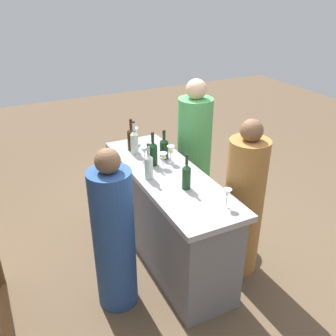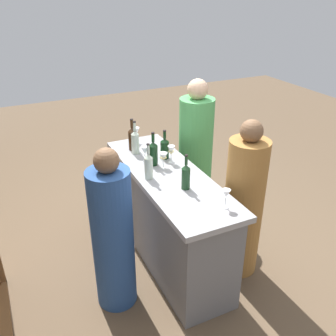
# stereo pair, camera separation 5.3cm
# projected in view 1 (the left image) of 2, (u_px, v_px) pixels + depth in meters

# --- Properties ---
(ground_plane) EXTENTS (12.00, 12.00, 0.00)m
(ground_plane) POSITION_uv_depth(u_px,v_px,m) (168.00, 256.00, 3.77)
(ground_plane) COLOR brown
(bar_counter) EXTENTS (1.82, 0.59, 0.95)m
(bar_counter) POSITION_uv_depth(u_px,v_px,m) (168.00, 216.00, 3.55)
(bar_counter) COLOR slate
(bar_counter) RESTS_ON ground
(wine_bottle_leftmost_olive_green) EXTENTS (0.07, 0.07, 0.31)m
(wine_bottle_leftmost_olive_green) POSITION_uv_depth(u_px,v_px,m) (186.00, 176.00, 3.04)
(wine_bottle_leftmost_olive_green) COLOR #193D1E
(wine_bottle_leftmost_olive_green) RESTS_ON bar_counter
(wine_bottle_second_left_clear_pale) EXTENTS (0.07, 0.07, 0.33)m
(wine_bottle_second_left_clear_pale) POSITION_uv_depth(u_px,v_px,m) (149.00, 166.00, 3.19)
(wine_bottle_second_left_clear_pale) COLOR #B7C6B2
(wine_bottle_second_left_clear_pale) RESTS_ON bar_counter
(wine_bottle_center_dark_green) EXTENTS (0.08, 0.08, 0.32)m
(wine_bottle_center_dark_green) POSITION_uv_depth(u_px,v_px,m) (153.00, 153.00, 3.43)
(wine_bottle_center_dark_green) COLOR black
(wine_bottle_center_dark_green) RESTS_ON bar_counter
(wine_bottle_second_right_dark_green) EXTENTS (0.08, 0.08, 0.29)m
(wine_bottle_second_right_dark_green) POSITION_uv_depth(u_px,v_px,m) (164.00, 148.00, 3.57)
(wine_bottle_second_right_dark_green) COLOR black
(wine_bottle_second_right_dark_green) RESTS_ON bar_counter
(wine_bottle_rightmost_clear_pale) EXTENTS (0.08, 0.08, 0.34)m
(wine_bottle_rightmost_clear_pale) POSITION_uv_depth(u_px,v_px,m) (134.00, 142.00, 3.65)
(wine_bottle_rightmost_clear_pale) COLOR #B7C6B2
(wine_bottle_rightmost_clear_pale) RESTS_ON bar_counter
(wine_bottle_far_right_amber_brown) EXTENTS (0.08, 0.08, 0.33)m
(wine_bottle_far_right_amber_brown) POSITION_uv_depth(u_px,v_px,m) (131.00, 138.00, 3.73)
(wine_bottle_far_right_amber_brown) COLOR #331E0F
(wine_bottle_far_right_amber_brown) RESTS_ON bar_counter
(wine_glass_near_left) EXTENTS (0.07, 0.07, 0.15)m
(wine_glass_near_left) POSITION_uv_depth(u_px,v_px,m) (227.00, 194.00, 2.79)
(wine_glass_near_left) COLOR white
(wine_glass_near_left) RESTS_ON bar_counter
(wine_glass_near_center) EXTENTS (0.07, 0.07, 0.17)m
(wine_glass_near_center) POSITION_uv_depth(u_px,v_px,m) (171.00, 151.00, 3.48)
(wine_glass_near_center) COLOR white
(wine_glass_near_center) RESTS_ON bar_counter
(wine_glass_near_right) EXTENTS (0.08, 0.08, 0.14)m
(wine_glass_near_right) POSITION_uv_depth(u_px,v_px,m) (163.00, 157.00, 3.39)
(wine_glass_near_right) COLOR white
(wine_glass_near_right) RESTS_ON bar_counter
(wine_glass_far_left) EXTENTS (0.07, 0.07, 0.16)m
(wine_glass_far_left) POSITION_uv_depth(u_px,v_px,m) (135.00, 132.00, 3.91)
(wine_glass_far_left) COLOR white
(wine_glass_far_left) RESTS_ON bar_counter
(wine_glass_far_center) EXTENTS (0.08, 0.08, 0.16)m
(wine_glass_far_center) POSITION_uv_depth(u_px,v_px,m) (144.00, 151.00, 3.48)
(wine_glass_far_center) COLOR white
(wine_glass_far_center) RESTS_ON bar_counter
(person_left_guest) EXTENTS (0.39, 0.39, 1.60)m
(person_left_guest) POSITION_uv_depth(u_px,v_px,m) (194.00, 155.00, 4.18)
(person_left_guest) COLOR #4CA559
(person_left_guest) RESTS_ON ground
(person_center_guest) EXTENTS (0.44, 0.44, 1.51)m
(person_center_guest) POSITION_uv_depth(u_px,v_px,m) (243.00, 205.00, 3.33)
(person_center_guest) COLOR #9E6B33
(person_center_guest) RESTS_ON ground
(person_right_guest) EXTENTS (0.35, 0.35, 1.44)m
(person_right_guest) POSITION_uv_depth(u_px,v_px,m) (114.00, 238.00, 2.96)
(person_right_guest) COLOR #284C8C
(person_right_guest) RESTS_ON ground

